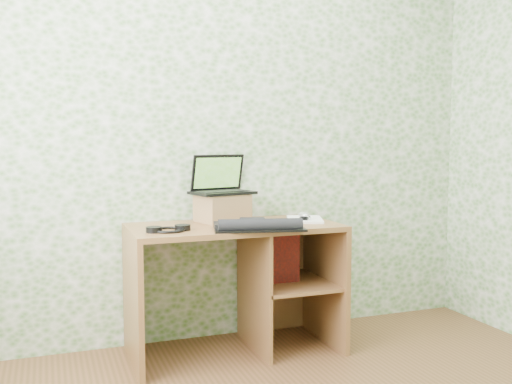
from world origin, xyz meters
name	(u,v)px	position (x,y,z in m)	size (l,w,h in m)	color
wall_back	(218,130)	(0.00, 1.75, 1.30)	(3.50, 3.50, 0.00)	silver
desk	(245,268)	(0.08, 1.47, 0.48)	(1.20, 0.60, 0.75)	brown
riser	(222,208)	(-0.03, 1.58, 0.83)	(0.28, 0.23, 0.17)	olive
laptop	(220,184)	(-0.03, 1.62, 0.97)	(0.40, 0.33, 0.23)	black
keyboard	(256,225)	(0.05, 1.22, 0.77)	(0.50, 0.34, 0.07)	black
headphones	(168,229)	(-0.41, 1.33, 0.76)	(0.24, 0.20, 0.03)	black
notepad	(305,219)	(0.46, 1.46, 0.76)	(0.21, 0.29, 0.01)	white
mouse	(304,217)	(0.43, 1.41, 0.78)	(0.06, 0.10, 0.03)	#B9B9BB
pen	(307,215)	(0.51, 1.55, 0.77)	(0.01, 0.01, 0.13)	black
red_box	(279,258)	(0.28, 1.44, 0.53)	(0.24, 0.08, 0.29)	maroon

